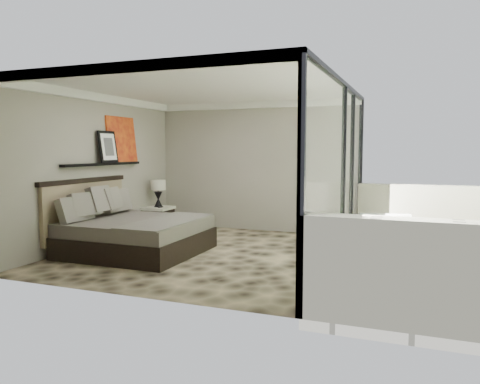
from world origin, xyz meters
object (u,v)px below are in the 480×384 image
(nightstand, at_px, (158,217))
(ottoman, at_px, (457,246))
(table_lamp, at_px, (158,190))
(bed, at_px, (131,232))
(lounger, at_px, (394,250))

(nightstand, xyz_separation_m, ottoman, (5.95, -0.64, -0.06))
(nightstand, height_order, table_lamp, table_lamp)
(table_lamp, relative_size, ottoman, 1.33)
(nightstand, bearing_deg, table_lamp, -41.75)
(nightstand, distance_m, table_lamp, 0.61)
(bed, bearing_deg, table_lamp, 109.10)
(bed, distance_m, table_lamp, 2.28)
(bed, height_order, table_lamp, bed)
(table_lamp, height_order, lounger, table_lamp)
(bed, xyz_separation_m, lounger, (4.27, 0.85, -0.14))
(table_lamp, relative_size, lounger, 0.32)
(bed, distance_m, nightstand, 2.24)
(lounger, bearing_deg, bed, 176.29)
(bed, xyz_separation_m, table_lamp, (-0.72, 2.09, 0.55))
(bed, height_order, nightstand, bed)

